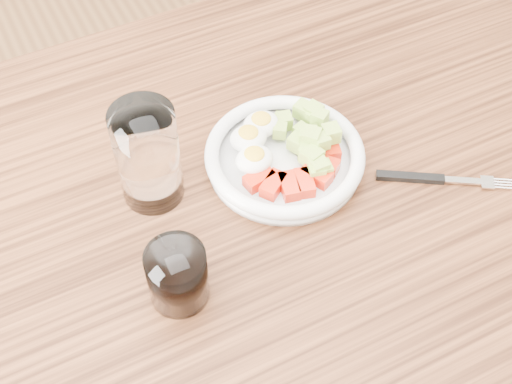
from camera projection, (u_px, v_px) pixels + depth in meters
The scene contains 5 objects.
dining_table at pixel (265, 250), 1.03m from camera, with size 1.50×0.90×0.77m.
bowl at pixel (285, 154), 0.99m from camera, with size 0.22×0.22×0.06m.
fork at pixel (429, 179), 0.98m from camera, with size 0.17×0.11×0.01m.
water_glass at pixel (148, 156), 0.91m from camera, with size 0.08×0.08×0.15m, color white.
coffee_glass at pixel (177, 276), 0.84m from camera, with size 0.07×0.07×0.08m.
Camera 1 is at (-0.27, -0.50, 1.53)m, focal length 50.00 mm.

